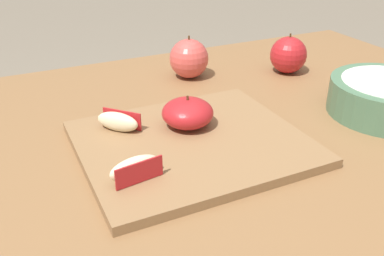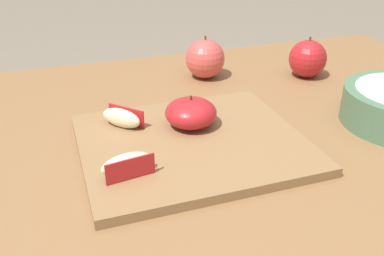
{
  "view_description": "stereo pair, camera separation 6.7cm",
  "coord_description": "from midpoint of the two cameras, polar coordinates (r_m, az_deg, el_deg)",
  "views": [
    {
      "loc": [
        -0.28,
        -0.61,
        1.08
      ],
      "look_at": [
        -0.03,
        -0.08,
        0.77
      ],
      "focal_mm": 40.09,
      "sensor_mm": 36.0,
      "label": 1
    },
    {
      "loc": [
        -0.22,
        -0.64,
        1.08
      ],
      "look_at": [
        -0.03,
        -0.08,
        0.77
      ],
      "focal_mm": 40.09,
      "sensor_mm": 36.0,
      "label": 2
    }
  ],
  "objects": [
    {
      "name": "whole_apple_crimson",
      "position": [
        1.0,
        10.83,
        9.48
      ],
      "size": [
        0.08,
        0.08,
        0.09
      ],
      "color": "#B21E23",
      "rests_on": "dining_table"
    },
    {
      "name": "cutting_board",
      "position": [
        0.68,
        -2.81,
        -2.13
      ],
      "size": [
        0.35,
        0.3,
        0.02
      ],
      "color": "olive",
      "rests_on": "dining_table"
    },
    {
      "name": "apple_wedge_back",
      "position": [
        0.71,
        -12.43,
        0.71
      ],
      "size": [
        0.07,
        0.07,
        0.03
      ],
      "color": "beige",
      "rests_on": "cutting_board"
    },
    {
      "name": "apple_half_skin_up",
      "position": [
        0.71,
        -3.29,
        1.95
      ],
      "size": [
        0.09,
        0.09,
        0.05
      ],
      "color": "#B21E23",
      "rests_on": "cutting_board"
    },
    {
      "name": "whole_apple_pink_lady",
      "position": [
        0.95,
        -2.43,
        9.17
      ],
      "size": [
        0.09,
        0.09,
        0.09
      ],
      "color": "#D14C47",
      "rests_on": "dining_table"
    },
    {
      "name": "dining_table",
      "position": [
        0.81,
        -3.14,
        -6.21
      ],
      "size": [
        1.34,
        0.78,
        0.74
      ],
      "color": "brown",
      "rests_on": "ground_plane"
    },
    {
      "name": "apple_wedge_near_knife",
      "position": [
        0.58,
        -10.84,
        -5.39
      ],
      "size": [
        0.08,
        0.04,
        0.03
      ],
      "color": "beige",
      "rests_on": "cutting_board"
    }
  ]
}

